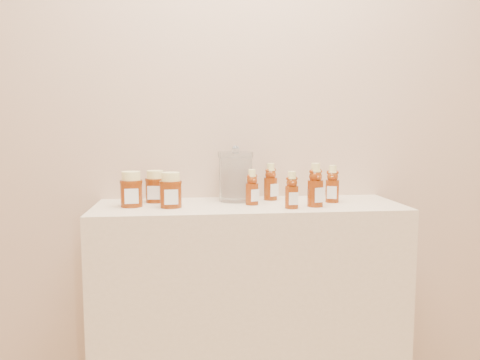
{
  "coord_description": "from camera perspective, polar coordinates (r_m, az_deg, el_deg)",
  "views": [
    {
      "loc": [
        -0.24,
        -0.25,
        1.2
      ],
      "look_at": [
        -0.04,
        1.52,
        1.0
      ],
      "focal_mm": 35.0,
      "sensor_mm": 36.0,
      "label": 1
    }
  ],
  "objects": [
    {
      "name": "bear_bottle_back_left",
      "position": [
        1.82,
        1.47,
        -0.59
      ],
      "size": [
        0.07,
        0.07,
        0.16
      ],
      "primitive_type": null,
      "rotation": [
        0.0,
        0.0,
        0.37
      ],
      "color": "#662208",
      "rests_on": "display_table"
    },
    {
      "name": "bear_bottle_front_left",
      "position": [
        1.75,
        6.33,
        -0.91
      ],
      "size": [
        0.06,
        0.06,
        0.16
      ],
      "primitive_type": null,
      "rotation": [
        0.0,
        0.0,
        0.06
      ],
      "color": "#662208",
      "rests_on": "display_table"
    },
    {
      "name": "wall_back",
      "position": [
        2.02,
        0.36,
        10.69
      ],
      "size": [
        3.5,
        0.02,
        2.7
      ],
      "primitive_type": "cube",
      "color": "tan",
      "rests_on": "ground"
    },
    {
      "name": "bear_bottle_back_mid",
      "position": [
        1.94,
        3.75,
        0.09
      ],
      "size": [
        0.08,
        0.08,
        0.17
      ],
      "primitive_type": null,
      "rotation": [
        0.0,
        0.0,
        0.43
      ],
      "color": "#662208",
      "rests_on": "display_table"
    },
    {
      "name": "honey_jar_left",
      "position": [
        1.82,
        -13.11,
        -1.09
      ],
      "size": [
        0.1,
        0.1,
        0.13
      ],
      "primitive_type": null,
      "rotation": [
        0.0,
        0.0,
        0.12
      ],
      "color": "#662208",
      "rests_on": "display_table"
    },
    {
      "name": "display_table",
      "position": [
        1.96,
        1.07,
        -16.05
      ],
      "size": [
        1.2,
        0.4,
        0.9
      ],
      "primitive_type": "cube",
      "color": "beige",
      "rests_on": "ground"
    },
    {
      "name": "bear_bottle_back_right",
      "position": [
        1.91,
        11.2,
        -0.17
      ],
      "size": [
        0.07,
        0.07,
        0.17
      ],
      "primitive_type": null,
      "rotation": [
        0.0,
        0.0,
        -0.37
      ],
      "color": "#662208",
      "rests_on": "display_table"
    },
    {
      "name": "honey_jar_back",
      "position": [
        1.91,
        -10.29,
        -0.77
      ],
      "size": [
        0.09,
        0.09,
        0.13
      ],
      "primitive_type": null,
      "rotation": [
        0.0,
        0.0,
        -0.12
      ],
      "color": "#662208",
      "rests_on": "display_table"
    },
    {
      "name": "bear_bottle_front_right",
      "position": [
        1.8,
        9.18,
        -0.25
      ],
      "size": [
        0.08,
        0.08,
        0.19
      ],
      "primitive_type": null,
      "rotation": [
        0.0,
        0.0,
        0.31
      ],
      "color": "#662208",
      "rests_on": "display_table"
    },
    {
      "name": "glass_canister",
      "position": [
        1.9,
        -0.54,
        0.7
      ],
      "size": [
        0.17,
        0.17,
        0.22
      ],
      "primitive_type": null,
      "rotation": [
        0.0,
        0.0,
        -0.16
      ],
      "color": "white",
      "rests_on": "display_table"
    },
    {
      "name": "honey_jar_front",
      "position": [
        1.78,
        -8.43,
        -1.2
      ],
      "size": [
        0.09,
        0.09,
        0.13
      ],
      "primitive_type": null,
      "rotation": [
        0.0,
        0.0,
        0.06
      ],
      "color": "#662208",
      "rests_on": "display_table"
    }
  ]
}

